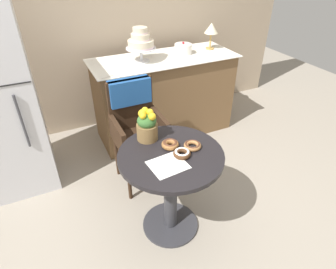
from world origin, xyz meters
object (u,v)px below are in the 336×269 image
donut_side (170,144)px  table_lamp (211,29)px  cafe_table (171,177)px  wicker_chair (135,117)px  donut_mid (182,153)px  tiered_cake_stand (141,42)px  donut_front (192,145)px  round_layer_cake (183,49)px  flower_vase (147,126)px

donut_side → table_lamp: 1.74m
cafe_table → table_lamp: 1.87m
wicker_chair → table_lamp: bearing=23.5°
donut_mid → donut_side: donut_side is taller
donut_side → table_lamp: size_ratio=0.42×
donut_mid → tiered_cake_stand: size_ratio=0.35×
donut_front → donut_mid: donut_mid is taller
donut_front → donut_mid: size_ratio=1.03×
wicker_chair → donut_front: wicker_chair is taller
donut_mid → tiered_cake_stand: tiered_cake_stand is taller
wicker_chair → tiered_cake_stand: (0.31, 0.61, 0.46)m
wicker_chair → round_layer_cake: round_layer_cake is taller
table_lamp → round_layer_cake: bearing=-177.7°
tiered_cake_stand → flower_vase: bearing=-109.3°
donut_mid → round_layer_cake: size_ratio=0.63×
donut_front → donut_side: bearing=152.2°
donut_front → table_lamp: 1.71m
tiered_cake_stand → round_layer_cake: tiered_cake_stand is taller
donut_front → round_layer_cake: size_ratio=0.65×
flower_vase → tiered_cake_stand: 1.16m
tiered_cake_stand → table_lamp: size_ratio=1.16×
cafe_table → donut_side: (0.03, 0.07, 0.24)m
round_layer_cake → table_lamp: bearing=2.3°
flower_vase → tiered_cake_stand: bearing=70.7°
donut_mid → tiered_cake_stand: (0.24, 1.35, 0.35)m
wicker_chair → donut_mid: 0.76m
cafe_table → donut_mid: size_ratio=6.14×
donut_mid → table_lamp: table_lamp is taller
donut_side → round_layer_cake: 1.49m
donut_front → tiered_cake_stand: size_ratio=0.36×
wicker_chair → donut_front: (0.18, -0.69, 0.10)m
cafe_table → donut_front: (0.16, 0.00, 0.23)m
cafe_table → tiered_cake_stand: size_ratio=2.17×
cafe_table → wicker_chair: 0.71m
table_lamp → donut_side: bearing=-131.0°
flower_vase → tiered_cake_stand: size_ratio=0.72×
cafe_table → round_layer_cake: bearing=59.4°
donut_front → donut_mid: bearing=-154.5°
cafe_table → donut_front: 0.28m
wicker_chair → table_lamp: 1.41m
donut_front → table_lamp: size_ratio=0.42×
donut_front → flower_vase: flower_vase is taller
flower_vase → round_layer_cake: (0.87, 1.11, 0.12)m
cafe_table → flower_vase: bearing=107.7°
round_layer_cake → donut_side: bearing=-121.1°
wicker_chair → table_lamp: size_ratio=3.35×
donut_front → table_lamp: (0.98, 1.35, 0.38)m
table_lamp → donut_mid: bearing=-127.7°
donut_front → flower_vase: 0.35m
table_lamp → flower_vase: bearing=-137.3°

